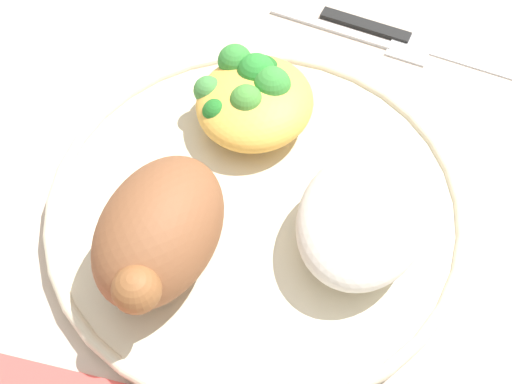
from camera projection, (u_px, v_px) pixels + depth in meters
The scene contains 7 objects.
ground_plane at pixel (256, 213), 0.48m from camera, with size 2.00×2.00×0.00m, color #C2AE9D.
plate at pixel (256, 206), 0.47m from camera, with size 0.29×0.29×0.02m.
roasted_chicken at pixel (159, 233), 0.41m from camera, with size 0.11×0.07×0.07m.
rice_pile at pixel (362, 219), 0.43m from camera, with size 0.11×0.08×0.05m, color silver.
mac_cheese_with_broccoli at pixel (253, 96), 0.49m from camera, with size 0.09×0.09×0.04m.
fork at pixel (358, 35), 0.58m from camera, with size 0.02×0.14×0.01m.
knife at pixel (408, 38), 0.57m from camera, with size 0.02×0.19×0.01m.
Camera 1 is at (0.23, 0.10, 0.41)m, focal length 47.27 mm.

